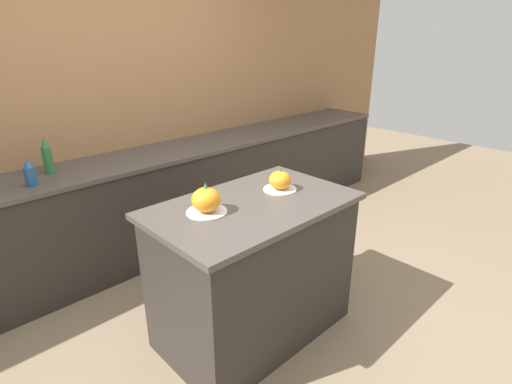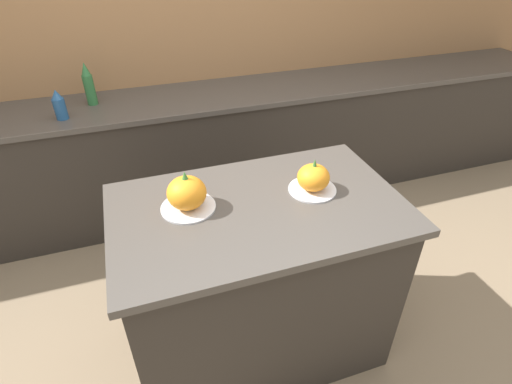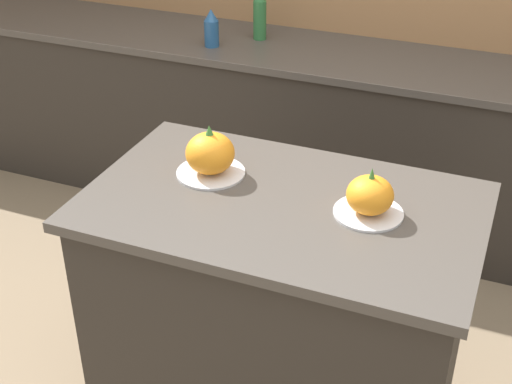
% 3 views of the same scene
% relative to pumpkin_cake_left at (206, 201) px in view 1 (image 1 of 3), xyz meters
% --- Properties ---
extents(ground_plane, '(12.00, 12.00, 0.00)m').
position_rel_pumpkin_cake_left_xyz_m(ground_plane, '(0.28, -0.08, -0.98)').
color(ground_plane, '#847056').
extents(wall_back, '(8.00, 0.06, 2.50)m').
position_rel_pumpkin_cake_left_xyz_m(wall_back, '(0.28, 1.63, 0.27)').
color(wall_back, '#9E7047').
rests_on(wall_back, ground_plane).
extents(kitchen_island, '(1.22, 0.75, 0.92)m').
position_rel_pumpkin_cake_left_xyz_m(kitchen_island, '(0.28, -0.08, -0.52)').
color(kitchen_island, '#2D2823').
rests_on(kitchen_island, ground_plane).
extents(back_counter, '(6.00, 0.60, 0.89)m').
position_rel_pumpkin_cake_left_xyz_m(back_counter, '(0.28, 1.30, -0.54)').
color(back_counter, '#2D2823').
rests_on(back_counter, ground_plane).
extents(pumpkin_cake_left, '(0.23, 0.23, 0.17)m').
position_rel_pumpkin_cake_left_xyz_m(pumpkin_cake_left, '(0.00, 0.00, 0.00)').
color(pumpkin_cake_left, silver).
rests_on(pumpkin_cake_left, kitchen_island).
extents(pumpkin_cake_right, '(0.21, 0.21, 0.16)m').
position_rel_pumpkin_cake_left_xyz_m(pumpkin_cake_right, '(0.54, -0.04, -0.01)').
color(pumpkin_cake_right, silver).
rests_on(pumpkin_cake_right, kitchen_island).
extents(bottle_tall, '(0.07, 0.07, 0.27)m').
position_rel_pumpkin_cake_left_xyz_m(bottle_tall, '(-0.38, 1.37, 0.04)').
color(bottle_tall, '#2D6B38').
rests_on(bottle_tall, back_counter).
extents(bottle_short, '(0.07, 0.07, 0.18)m').
position_rel_pumpkin_cake_left_xyz_m(bottle_short, '(-0.55, 1.18, -0.00)').
color(bottle_short, '#235184').
rests_on(bottle_short, back_counter).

